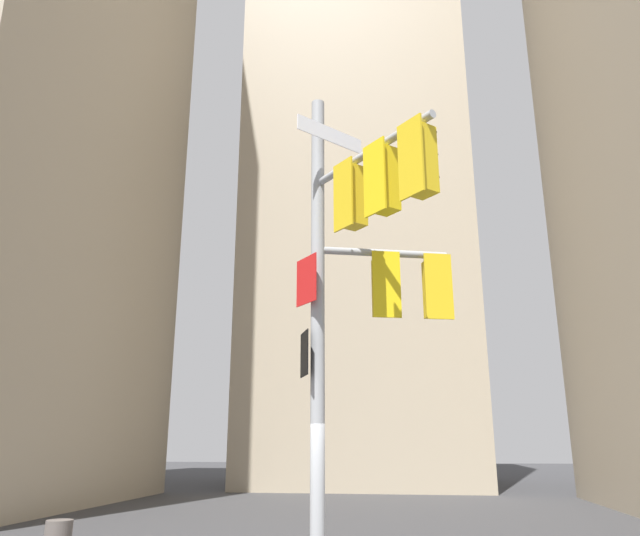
# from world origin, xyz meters

# --- Properties ---
(building_mid_block) EXTENTS (12.14, 12.14, 40.16)m
(building_mid_block) POSITION_xyz_m (-0.99, 24.79, 20.08)
(building_mid_block) COLOR tan
(building_mid_block) RESTS_ON ground
(signal_pole_assembly) EXTENTS (2.62, 3.07, 8.20)m
(signal_pole_assembly) POSITION_xyz_m (0.79, -0.37, 4.93)
(signal_pole_assembly) COLOR #9EA0A3
(signal_pole_assembly) RESTS_ON ground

